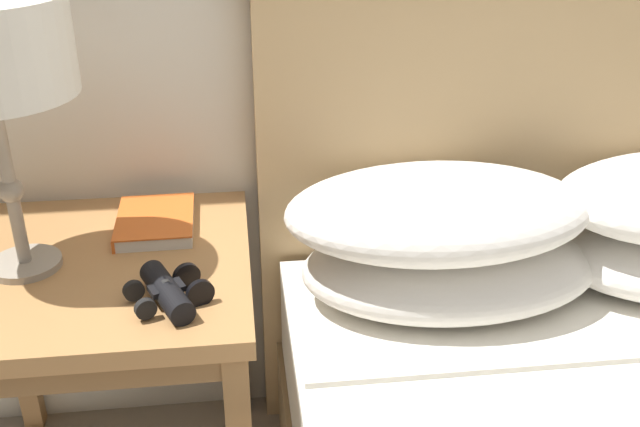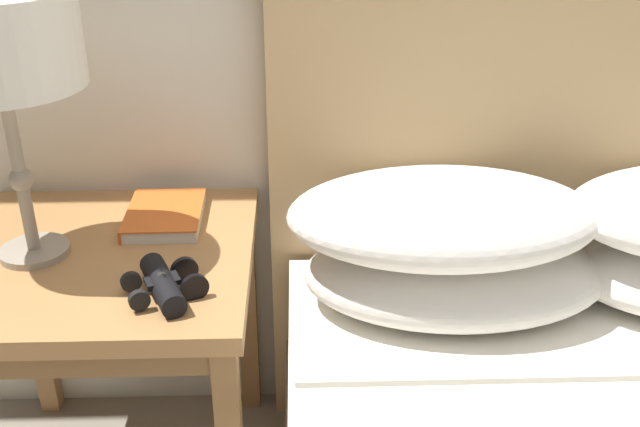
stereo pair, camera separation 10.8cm
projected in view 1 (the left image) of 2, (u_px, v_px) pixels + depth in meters
name	position (u px, v px, depth m)	size (l,w,h in m)	color
nightstand	(100.00, 297.00, 1.44)	(0.58, 0.58, 0.59)	#AD7A47
book_on_nightstand	(154.00, 222.00, 1.52)	(0.16, 0.21, 0.03)	silver
binoculars_pair	(168.00, 291.00, 1.27)	(0.16, 0.16, 0.05)	black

